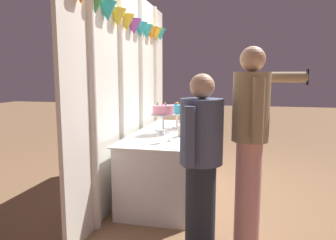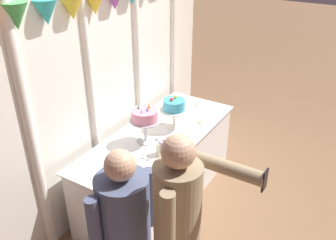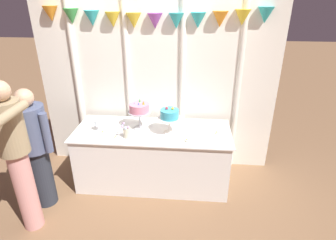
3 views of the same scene
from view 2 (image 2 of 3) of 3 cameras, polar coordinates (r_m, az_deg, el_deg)
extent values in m
plane|color=#846042|center=(4.06, -0.13, -12.11)|extent=(24.00, 24.00, 0.00)
cube|color=white|center=(3.70, -8.22, 6.17)|extent=(3.21, 0.04, 2.50)
cylinder|color=white|center=(3.01, -20.90, -1.04)|extent=(0.09, 0.09, 2.50)
cylinder|color=white|center=(3.43, -11.91, 3.94)|extent=(0.08, 0.08, 2.50)
cylinder|color=white|center=(3.94, -4.81, 7.77)|extent=(0.08, 0.08, 2.50)
cylinder|color=white|center=(4.53, 0.72, 10.63)|extent=(0.07, 0.07, 2.50)
cone|color=green|center=(2.73, -22.60, 14.70)|extent=(0.19, 0.19, 0.18)
cone|color=#2DB2B7|center=(2.89, -18.41, 15.65)|extent=(0.19, 0.19, 0.18)
cone|color=yellow|center=(3.07, -14.67, 16.53)|extent=(0.19, 0.19, 0.18)
cone|color=yellow|center=(3.25, -11.33, 17.36)|extent=(0.19, 0.19, 0.18)
cube|color=white|center=(3.86, -1.41, -7.35)|extent=(1.92, 0.74, 0.75)
cube|color=white|center=(3.65, -1.48, -2.46)|extent=(1.97, 0.79, 0.01)
cylinder|color=#B2B2B7|center=(3.55, -3.50, -3.26)|extent=(0.16, 0.16, 0.01)
cylinder|color=#B2B2B7|center=(3.49, -3.56, -1.69)|extent=(0.02, 0.02, 0.21)
cylinder|color=#B2B2B7|center=(3.44, -3.61, -0.08)|extent=(0.29, 0.29, 0.01)
cylinder|color=pink|center=(3.41, -3.64, 0.75)|extent=(0.25, 0.25, 0.10)
cone|color=orange|center=(3.41, -2.99, 2.19)|extent=(0.03, 0.03, 0.04)
cone|color=green|center=(3.41, -4.61, 2.09)|extent=(0.03, 0.03, 0.04)
cone|color=pink|center=(3.34, -4.12, 1.37)|extent=(0.02, 0.02, 0.03)
sphere|color=blue|center=(3.37, -3.22, 1.58)|extent=(0.02, 0.02, 0.02)
cylinder|color=silver|center=(3.79, 0.91, -1.01)|extent=(0.15, 0.15, 0.01)
cylinder|color=silver|center=(3.74, 0.92, 0.28)|extent=(0.03, 0.03, 0.18)
cylinder|color=silver|center=(3.70, 0.94, 1.59)|extent=(0.29, 0.29, 0.01)
cylinder|color=#3DB2D1|center=(3.67, 0.94, 2.41)|extent=(0.22, 0.22, 0.11)
sphere|color=yellow|center=(3.67, 1.16, 3.64)|extent=(0.03, 0.03, 0.03)
sphere|color=#DB333D|center=(3.62, 0.57, 3.24)|extent=(0.04, 0.04, 0.04)
cylinder|color=silver|center=(3.16, -7.31, -8.04)|extent=(0.06, 0.06, 0.00)
cylinder|color=silver|center=(3.14, -7.35, -7.49)|extent=(0.01, 0.01, 0.07)
cylinder|color=silver|center=(3.10, -7.43, -6.48)|extent=(0.08, 0.08, 0.06)
cylinder|color=beige|center=(3.33, -1.12, -4.47)|extent=(0.10, 0.10, 0.12)
sphere|color=silver|center=(3.23, -1.29, -3.50)|extent=(0.03, 0.03, 0.03)
sphere|color=#CC9EC6|center=(3.23, -1.10, -3.66)|extent=(0.03, 0.03, 0.03)
sphere|color=#CC9EC6|center=(3.24, -1.79, -3.05)|extent=(0.03, 0.03, 0.03)
sphere|color=#CC9EC6|center=(3.29, -0.77, -3.21)|extent=(0.03, 0.03, 0.03)
sphere|color=silver|center=(3.27, -0.86, -3.63)|extent=(0.04, 0.04, 0.04)
cylinder|color=beige|center=(3.17, -5.49, -7.61)|extent=(0.04, 0.04, 0.02)
sphere|color=#F9CC4C|center=(3.16, -5.50, -7.33)|extent=(0.01, 0.01, 0.01)
cylinder|color=beige|center=(3.24, -1.78, -6.51)|extent=(0.04, 0.04, 0.02)
sphere|color=#F9CC4C|center=(3.23, -1.79, -6.21)|extent=(0.01, 0.01, 0.01)
cylinder|color=beige|center=(3.87, 5.07, -0.33)|extent=(0.05, 0.05, 0.02)
sphere|color=#F9CC4C|center=(3.86, 5.09, -0.07)|extent=(0.01, 0.01, 0.01)
cylinder|color=beige|center=(4.25, 4.59, 2.44)|extent=(0.05, 0.05, 0.02)
sphere|color=#F9CC4C|center=(4.24, 4.60, 2.68)|extent=(0.01, 0.01, 0.01)
cylinder|color=#4C5675|center=(2.43, -6.95, -13.90)|extent=(0.43, 0.43, 0.52)
sphere|color=tan|center=(2.21, -7.49, -7.01)|extent=(0.20, 0.20, 0.20)
cube|color=maroon|center=(2.34, -3.87, -14.83)|extent=(0.04, 0.02, 0.33)
cylinder|color=#4C5675|center=(2.36, -11.38, -16.22)|extent=(0.08, 0.08, 0.46)
cylinder|color=#4C5675|center=(2.53, -2.88, -11.97)|extent=(0.08, 0.08, 0.46)
cylinder|color=#9E8966|center=(2.16, 1.47, -13.00)|extent=(0.34, 0.34, 0.53)
sphere|color=tan|center=(1.94, 1.61, -4.92)|extent=(0.19, 0.19, 0.19)
cube|color=maroon|center=(2.10, 4.59, -13.61)|extent=(0.04, 0.02, 0.34)
cylinder|color=#9E8966|center=(2.04, -0.05, -16.43)|extent=(0.08, 0.08, 0.47)
cylinder|color=#9E8966|center=(2.08, 8.67, -7.20)|extent=(0.08, 0.47, 0.08)
cube|color=black|center=(2.03, 14.84, -9.05)|extent=(0.06, 0.01, 0.12)
camera|label=1|loc=(1.82, -81.75, -43.73)|focal=33.09mm
camera|label=3|loc=(3.41, 57.18, 11.69)|focal=29.85mm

